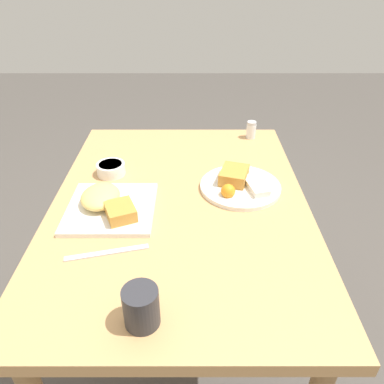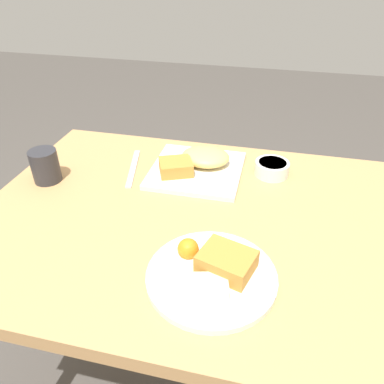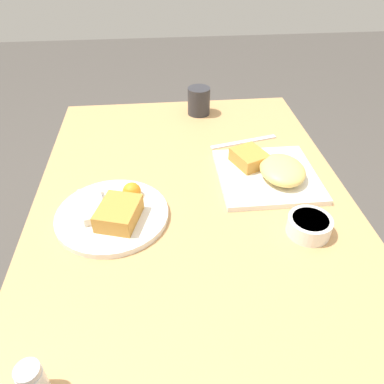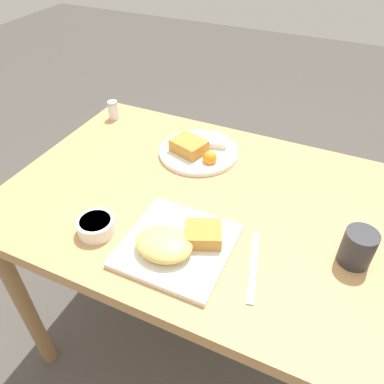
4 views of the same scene
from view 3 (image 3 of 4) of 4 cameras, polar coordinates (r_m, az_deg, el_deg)
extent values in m
plane|color=#4C4742|center=(1.50, 0.05, -23.04)|extent=(8.00, 8.00, 0.00)
cube|color=tan|center=(0.93, 0.08, -0.96)|extent=(1.06, 0.77, 0.04)
cylinder|color=#9F7649|center=(1.58, 10.09, -0.07)|extent=(0.05, 0.05, 0.71)
cylinder|color=#9F7649|center=(1.55, -13.70, -1.53)|extent=(0.05, 0.05, 0.71)
cube|color=white|center=(0.99, 11.34, 2.47)|extent=(0.25, 0.25, 0.01)
ellipsoid|color=#EFCC6B|center=(0.97, 13.62, 3.31)|extent=(0.14, 0.11, 0.04)
cube|color=#C68938|center=(1.00, 8.73, 5.18)|extent=(0.11, 0.10, 0.04)
cylinder|color=white|center=(0.87, -12.04, -3.48)|extent=(0.25, 0.25, 0.01)
cube|color=#C68938|center=(0.83, -11.10, -3.17)|extent=(0.12, 0.11, 0.04)
cube|color=silver|center=(0.88, -14.98, -1.98)|extent=(0.12, 0.08, 0.02)
sphere|color=orange|center=(0.89, -9.15, 0.07)|extent=(0.04, 0.04, 0.04)
cylinder|color=white|center=(0.84, 17.41, -4.92)|extent=(0.09, 0.09, 0.04)
cylinder|color=beige|center=(0.83, 17.64, -4.03)|extent=(0.08, 0.08, 0.00)
cylinder|color=white|center=(0.64, -22.96, -25.28)|extent=(0.04, 0.04, 0.06)
cylinder|color=silver|center=(0.61, -23.80, -23.78)|extent=(0.04, 0.04, 0.01)
cube|color=silver|center=(1.13, 7.90, 7.58)|extent=(0.06, 0.21, 0.00)
cylinder|color=#2D2D33|center=(1.27, 1.05, 13.70)|extent=(0.07, 0.07, 0.09)
camera|label=1|loc=(1.65, -5.79, 40.52)|focal=35.00mm
camera|label=2|loc=(0.84, -58.61, 20.33)|focal=35.00mm
camera|label=4|loc=(1.33, 40.52, 35.97)|focal=35.00mm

